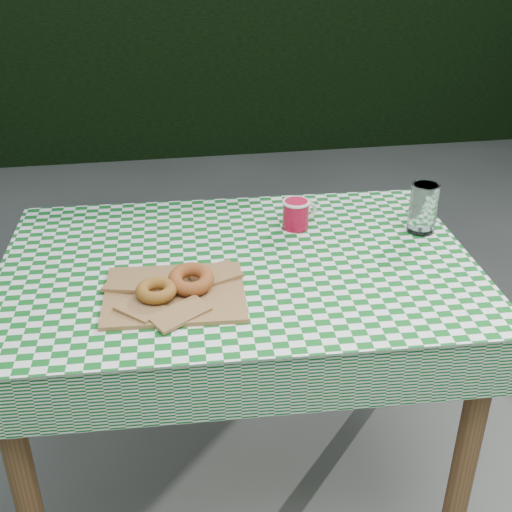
# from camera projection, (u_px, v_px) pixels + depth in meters

# --- Properties ---
(ground) EXTENTS (60.00, 60.00, 0.00)m
(ground) POSITION_uv_depth(u_px,v_px,m) (239.00, 479.00, 2.01)
(ground) COLOR #4A4A46
(ground) RESTS_ON ground
(hedge_north) EXTENTS (7.00, 0.70, 1.80)m
(hedge_north) POSITION_uv_depth(u_px,v_px,m) (170.00, 11.00, 4.34)
(hedge_north) COLOR black
(hedge_north) RESTS_ON ground
(table) EXTENTS (1.20, 0.82, 0.75)m
(table) POSITION_uv_depth(u_px,v_px,m) (240.00, 381.00, 1.84)
(table) COLOR brown
(table) RESTS_ON ground
(tablecloth) EXTENTS (1.22, 0.84, 0.01)m
(tablecloth) POSITION_uv_depth(u_px,v_px,m) (239.00, 263.00, 1.66)
(tablecloth) COLOR #0E5D1C
(tablecloth) RESTS_ON table
(paper_bag) EXTENTS (0.34, 0.28, 0.02)m
(paper_bag) POSITION_uv_depth(u_px,v_px,m) (175.00, 293.00, 1.51)
(paper_bag) COLOR olive
(paper_bag) RESTS_ON tablecloth
(bagel_front) EXTENTS (0.13, 0.13, 0.03)m
(bagel_front) POSITION_uv_depth(u_px,v_px,m) (156.00, 291.00, 1.48)
(bagel_front) COLOR brown
(bagel_front) RESTS_ON paper_bag
(bagel_back) EXTENTS (0.12, 0.12, 0.03)m
(bagel_back) POSITION_uv_depth(u_px,v_px,m) (191.00, 279.00, 1.51)
(bagel_back) COLOR #974B1F
(bagel_back) RESTS_ON paper_bag
(coffee_mug) EXTENTS (0.19, 0.19, 0.08)m
(coffee_mug) POSITION_uv_depth(u_px,v_px,m) (296.00, 214.00, 1.81)
(coffee_mug) COLOR #AD0B28
(coffee_mug) RESTS_ON tablecloth
(drinking_glass) EXTENTS (0.08, 0.08, 0.14)m
(drinking_glass) POSITION_uv_depth(u_px,v_px,m) (423.00, 208.00, 1.78)
(drinking_glass) COLOR white
(drinking_glass) RESTS_ON tablecloth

